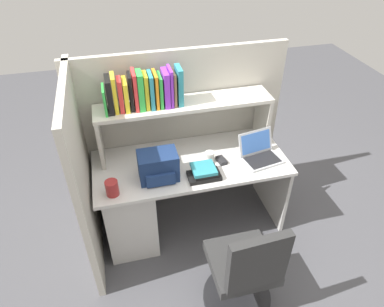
# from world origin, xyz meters

# --- Properties ---
(ground_plane) EXTENTS (8.00, 8.00, 0.00)m
(ground_plane) POSITION_xyz_m (0.00, 0.00, 0.00)
(ground_plane) COLOR #4C4C51
(desk) EXTENTS (1.60, 0.70, 0.73)m
(desk) POSITION_xyz_m (-0.39, 0.00, 0.40)
(desk) COLOR silver
(desk) RESTS_ON ground_plane
(cubicle_partition_rear) EXTENTS (1.84, 0.05, 1.55)m
(cubicle_partition_rear) POSITION_xyz_m (0.00, 0.38, 0.78)
(cubicle_partition_rear) COLOR #B2ADA0
(cubicle_partition_rear) RESTS_ON ground_plane
(cubicle_partition_left) EXTENTS (0.05, 1.06, 1.55)m
(cubicle_partition_left) POSITION_xyz_m (-0.85, -0.05, 0.78)
(cubicle_partition_left) COLOR #B2ADA0
(cubicle_partition_left) RESTS_ON ground_plane
(overhead_hutch) EXTENTS (1.44, 0.28, 0.45)m
(overhead_hutch) POSITION_xyz_m (0.00, 0.20, 1.08)
(overhead_hutch) COLOR #BCB7AC
(overhead_hutch) RESTS_ON desk
(reference_books_on_shelf) EXTENTS (0.60, 0.19, 0.30)m
(reference_books_on_shelf) POSITION_xyz_m (-0.31, 0.20, 1.32)
(reference_books_on_shelf) COLOR green
(reference_books_on_shelf) RESTS_ON overhead_hutch
(laptop) EXTENTS (0.35, 0.31, 0.22)m
(laptop) POSITION_xyz_m (0.57, -0.09, 0.78)
(laptop) COLOR #B7BABF
(laptop) RESTS_ON desk
(backpack) EXTENTS (0.30, 0.23, 0.23)m
(backpack) POSITION_xyz_m (-0.29, -0.14, 0.84)
(backpack) COLOR navy
(backpack) RESTS_ON desk
(computer_mouse) EXTENTS (0.08, 0.11, 0.03)m
(computer_mouse) POSITION_xyz_m (0.25, -0.07, 0.75)
(computer_mouse) COLOR #262628
(computer_mouse) RESTS_ON desk
(paper_cup) EXTENTS (0.08, 0.08, 0.09)m
(paper_cup) POSITION_xyz_m (0.15, -0.03, 0.77)
(paper_cup) COLOR white
(paper_cup) RESTS_ON desk
(snack_canister) EXTENTS (0.10, 0.10, 0.12)m
(snack_canister) POSITION_xyz_m (-0.65, -0.24, 0.79)
(snack_canister) COLOR maroon
(snack_canister) RESTS_ON desk
(desk_book_stack) EXTENTS (0.25, 0.18, 0.09)m
(desk_book_stack) POSITION_xyz_m (0.06, -0.21, 0.77)
(desk_book_stack) COLOR black
(desk_book_stack) RESTS_ON desk
(office_chair) EXTENTS (0.52, 0.52, 0.93)m
(office_chair) POSITION_xyz_m (0.16, -0.90, 0.39)
(office_chair) COLOR black
(office_chair) RESTS_ON ground_plane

